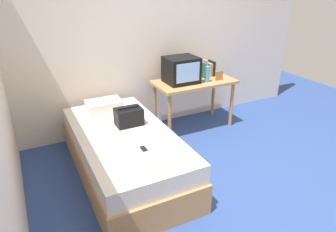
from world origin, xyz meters
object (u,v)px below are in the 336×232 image
book_row (207,69)px  bed (125,154)px  tv (181,70)px  picture_frame (219,76)px  magazine (119,150)px  desk (194,87)px  remote_dark (145,150)px  folded_towel (153,159)px  water_bottle (207,74)px  pillow (104,105)px  handbag (129,117)px  remote_silver (101,128)px

book_row → bed: bearing=-152.5°
tv → bed: bearing=-146.5°
bed → picture_frame: bearing=19.4°
picture_frame → magazine: (-1.83, -0.93, -0.25)m
desk → remote_dark: bearing=-136.8°
picture_frame → folded_towel: size_ratio=0.48×
water_bottle → picture_frame: water_bottle is taller
book_row → pillow: bearing=-175.0°
desk → water_bottle: water_bottle is taller
picture_frame → book_row: bearing=100.1°
handbag → water_bottle: bearing=18.3°
water_bottle → handbag: (-1.34, -0.45, -0.20)m
picture_frame → remote_dark: picture_frame is taller
picture_frame → handbag: size_ratio=0.44×
handbag → magazine: (-0.29, -0.50, -0.10)m
tv → pillow: (-1.14, -0.04, -0.30)m
picture_frame → folded_towel: picture_frame is taller
picture_frame → remote_silver: (-1.86, -0.39, -0.24)m
water_bottle → pillow: water_bottle is taller
remote_dark → pillow: bearing=92.9°
tv → book_row: 0.51m
tv → water_bottle: (0.34, -0.15, -0.07)m
tv → pillow: size_ratio=1.01×
desk → book_row: 0.37m
tv → water_bottle: bearing=-23.9°
picture_frame → desk: bearing=157.2°
water_bottle → book_row: 0.29m
handbag → remote_dark: size_ratio=1.92×
desk → water_bottle: size_ratio=5.17×
remote_silver → tv: bearing=22.6°
tv → pillow: bearing=-177.7°
desk → book_row: (0.29, 0.12, 0.20)m
magazine → remote_silver: 0.55m
desk → remote_silver: 1.62m
tv → handbag: tv is taller
book_row → magazine: book_row is taller
remote_dark → handbag: bearing=83.6°
water_bottle → remote_dark: bearing=-142.8°
bed → pillow: (-0.01, 0.70, 0.34)m
water_bottle → book_row: book_row is taller
bed → desk: size_ratio=1.72×
desk → picture_frame: size_ratio=8.69×
pillow → remote_silver: size_ratio=3.02×
water_bottle → remote_silver: size_ratio=1.56×
book_row → remote_silver: (-1.81, -0.65, -0.28)m
picture_frame → remote_silver: 1.91m
bed → magazine: size_ratio=6.90×
pillow → remote_dark: size_ratio=2.78×
desk → picture_frame: (0.33, -0.14, 0.16)m
water_bottle → remote_dark: size_ratio=1.44×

